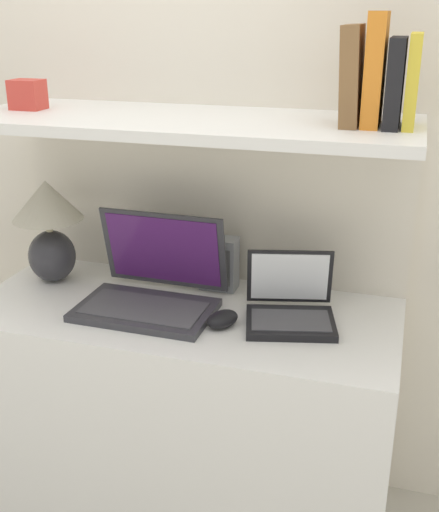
% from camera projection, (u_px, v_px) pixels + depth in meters
% --- Properties ---
extents(wall_back, '(6.00, 0.05, 2.40)m').
position_uv_depth(wall_back, '(216.00, 115.00, 1.91)').
color(wall_back, silver).
rests_on(wall_back, ground_plane).
extents(desk, '(1.20, 0.52, 0.71)m').
position_uv_depth(desk, '(185.00, 416.00, 1.92)').
color(desk, white).
rests_on(desk, ground_plane).
extents(back_riser, '(1.20, 0.04, 1.20)m').
position_uv_depth(back_riser, '(212.00, 303.00, 2.08)').
color(back_riser, silver).
rests_on(back_riser, ground_plane).
extents(shelf, '(1.20, 0.46, 0.03)m').
position_uv_depth(shelf, '(187.00, 122.00, 1.67)').
color(shelf, white).
rests_on(shelf, back_riser).
extents(table_lamp, '(0.21, 0.21, 0.32)m').
position_uv_depth(table_lamp, '(49.00, 222.00, 1.93)').
color(table_lamp, '#2D2D33').
rests_on(table_lamp, desk).
extents(laptop_large, '(0.38, 0.30, 0.25)m').
position_uv_depth(laptop_large, '(152.00, 289.00, 1.80)').
color(laptop_large, '#333338').
rests_on(laptop_large, desk).
extents(laptop_small, '(0.28, 0.26, 0.18)m').
position_uv_depth(laptop_small, '(290.00, 308.00, 1.72)').
color(laptop_small, black).
rests_on(laptop_small, desk).
extents(computer_mouse, '(0.10, 0.11, 0.04)m').
position_uv_depth(computer_mouse, '(222.00, 319.00, 1.69)').
color(computer_mouse, black).
rests_on(computer_mouse, desk).
extents(router_box, '(0.11, 0.07, 0.16)m').
position_uv_depth(router_box, '(219.00, 263.00, 1.91)').
color(router_box, gray).
rests_on(router_box, desk).
extents(book_yellow, '(0.03, 0.15, 0.21)m').
position_uv_depth(book_yellow, '(413.00, 81.00, 1.48)').
color(book_yellow, gold).
rests_on(book_yellow, shelf).
extents(book_black, '(0.04, 0.16, 0.20)m').
position_uv_depth(book_black, '(395.00, 83.00, 1.49)').
color(book_black, black).
rests_on(book_black, shelf).
extents(book_orange, '(0.04, 0.15, 0.26)m').
position_uv_depth(book_orange, '(375.00, 70.00, 1.49)').
color(book_orange, orange).
rests_on(book_orange, shelf).
extents(book_brown, '(0.05, 0.16, 0.23)m').
position_uv_depth(book_brown, '(352.00, 76.00, 1.51)').
color(book_brown, brown).
rests_on(book_brown, shelf).
extents(shelf_gadget, '(0.09, 0.07, 0.08)m').
position_uv_depth(shelf_gadget, '(28.00, 95.00, 1.78)').
color(shelf_gadget, '#CC3D33').
rests_on(shelf_gadget, shelf).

